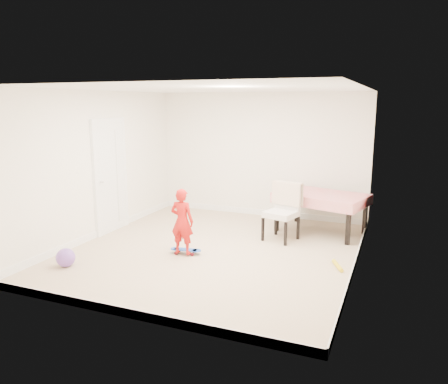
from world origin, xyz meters
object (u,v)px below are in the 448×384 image
at_px(child, 182,223).
at_px(skateboard, 186,251).
at_px(balloon, 66,258).
at_px(dining_chair, 281,212).
at_px(dining_table, 321,213).

bearing_deg(child, skateboard, -99.48).
distance_m(skateboard, balloon, 1.82).
relative_size(child, balloon, 3.75).
bearing_deg(child, dining_chair, -132.67).
xyz_separation_m(dining_chair, skateboard, (-1.23, -1.28, -0.47)).
bearing_deg(dining_table, skateboard, -116.44).
distance_m(dining_table, skateboard, 2.72).
relative_size(dining_chair, child, 0.97).
distance_m(dining_table, dining_chair, 0.94).
xyz_separation_m(child, balloon, (-1.38, -1.09, -0.39)).
bearing_deg(skateboard, child, -107.44).
bearing_deg(dining_chair, dining_table, 68.07).
xyz_separation_m(skateboard, balloon, (-1.39, -1.17, 0.10)).
xyz_separation_m(dining_table, child, (-1.80, -2.10, 0.15)).
bearing_deg(dining_chair, balloon, -121.80).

